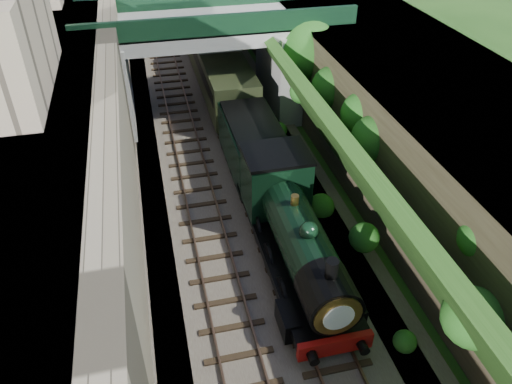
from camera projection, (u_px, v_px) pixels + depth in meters
name	position (u px, v px, depth m)	size (l,w,h in m)	color
trackbed	(219.00, 141.00, 30.20)	(10.00, 90.00, 0.20)	#473F38
retaining_wall	(117.00, 98.00, 27.18)	(1.00, 90.00, 7.00)	#756B56
street_plateau_left	(50.00, 105.00, 26.52)	(6.00, 90.00, 7.00)	#262628
street_plateau_right	(372.00, 79.00, 30.23)	(8.00, 90.00, 6.25)	#262628
embankment_slope	(301.00, 94.00, 29.43)	(4.52, 90.00, 6.36)	#1E4714
track_left	(186.00, 142.00, 29.74)	(2.50, 90.00, 0.20)	black
track_right	(239.00, 136.00, 30.34)	(2.50, 90.00, 0.20)	black
road_bridge	(220.00, 53.00, 31.22)	(16.00, 6.40, 7.25)	gray
tree	(310.00, 52.00, 29.71)	(3.60, 3.80, 6.60)	black
locomotive	(294.00, 233.00, 20.44)	(3.10, 10.23, 3.83)	black
tender	(253.00, 149.00, 26.42)	(2.70, 6.00, 3.05)	black
coach_front	(214.00, 57.00, 36.12)	(2.90, 18.00, 3.70)	black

